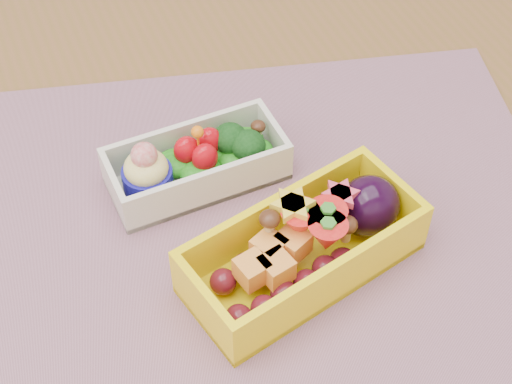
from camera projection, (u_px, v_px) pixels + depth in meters
name	position (u px, v px, depth m)	size (l,w,h in m)	color
table	(283.00, 257.00, 0.75)	(1.20, 0.80, 0.75)	brown
placemat	(250.00, 230.00, 0.65)	(0.52, 0.40, 0.00)	gray
bento_white	(196.00, 164.00, 0.67)	(0.15, 0.07, 0.06)	silver
bento_yellow	(308.00, 246.00, 0.60)	(0.20, 0.12, 0.06)	yellow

